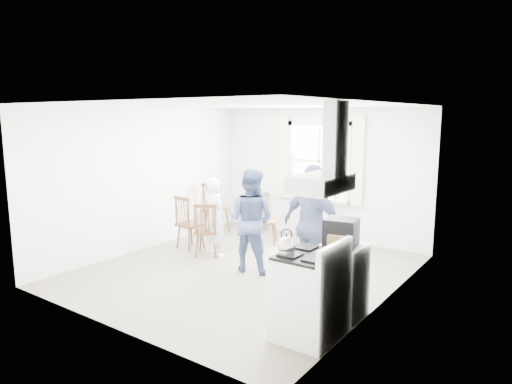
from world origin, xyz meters
name	(u,v)px	position (x,y,z in m)	size (l,w,h in m)	color
room_shell	(244,190)	(0.00, 0.00, 1.30)	(4.62, 5.12, 2.64)	#796F5D
window_assembly	(318,166)	(0.00, 2.45, 1.46)	(1.88, 0.24, 1.70)	white
range_hood	(326,168)	(2.07, -1.35, 1.90)	(0.45, 0.76, 0.94)	silver
shelf_unit	(257,211)	(-1.40, 2.33, 0.40)	(0.40, 0.30, 0.80)	slate
gas_stove	(310,295)	(1.91, -1.35, 0.48)	(0.68, 0.76, 1.12)	white
kettle	(286,246)	(1.70, -1.52, 1.05)	(0.21, 0.21, 0.29)	silver
low_cabinet	(342,281)	(1.98, -0.65, 0.45)	(0.50, 0.55, 0.90)	silver
stereo_stack	(341,232)	(1.97, -0.70, 1.07)	(0.42, 0.39, 0.33)	black
cardboard_box	(340,242)	(2.02, -0.84, 0.99)	(0.27, 0.19, 0.17)	olive
windsor_chair_a	(212,203)	(-1.91, 1.43, 0.66)	(0.48, 0.47, 1.07)	#4A2C17
windsor_chair_b	(185,217)	(-1.56, 0.28, 0.62)	(0.48, 0.47, 1.01)	#4A2C17
windsor_chair_c	(206,224)	(-0.97, 0.17, 0.58)	(0.54, 0.54, 0.96)	#4A2C17
person_left	(214,217)	(-0.91, 0.33, 0.70)	(0.51, 0.51, 1.39)	white
person_mid	(251,220)	(0.07, 0.07, 0.82)	(0.79, 0.79, 1.63)	#465582
person_right	(313,225)	(1.15, 0.09, 0.88)	(1.03, 1.03, 1.76)	navy
potted_plant	(337,190)	(0.46, 2.36, 1.02)	(0.19, 0.19, 0.34)	#367A39
windsor_chair_d	(262,214)	(-0.68, 1.46, 0.57)	(0.52, 0.53, 0.94)	#4A2C17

